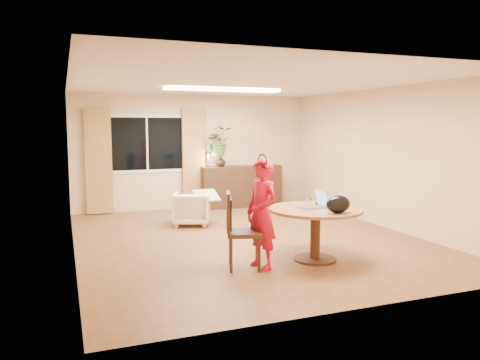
# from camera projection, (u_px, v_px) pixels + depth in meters

# --- Properties ---
(floor) EXTENTS (6.50, 6.50, 0.00)m
(floor) POSITION_uv_depth(u_px,v_px,m) (247.00, 239.00, 7.89)
(floor) COLOR brown
(floor) RESTS_ON ground
(ceiling) EXTENTS (6.50, 6.50, 0.00)m
(ceiling) POSITION_uv_depth(u_px,v_px,m) (247.00, 82.00, 7.60)
(ceiling) COLOR white
(ceiling) RESTS_ON wall_back
(wall_back) EXTENTS (5.50, 0.00, 5.50)m
(wall_back) POSITION_uv_depth(u_px,v_px,m) (195.00, 152.00, 10.76)
(wall_back) COLOR tan
(wall_back) RESTS_ON floor
(wall_left) EXTENTS (0.00, 6.50, 6.50)m
(wall_left) POSITION_uv_depth(u_px,v_px,m) (71.00, 167.00, 6.78)
(wall_left) COLOR tan
(wall_left) RESTS_ON floor
(wall_right) EXTENTS (0.00, 6.50, 6.50)m
(wall_right) POSITION_uv_depth(u_px,v_px,m) (384.00, 158.00, 8.71)
(wall_right) COLOR tan
(wall_right) RESTS_ON floor
(window) EXTENTS (1.70, 0.03, 1.30)m
(window) POSITION_uv_depth(u_px,v_px,m) (147.00, 144.00, 10.34)
(window) COLOR white
(window) RESTS_ON wall_back
(curtain_left) EXTENTS (0.55, 0.08, 2.25)m
(curtain_left) POSITION_uv_depth(u_px,v_px,m) (99.00, 161.00, 9.94)
(curtain_left) COLOR olive
(curtain_left) RESTS_ON wall_back
(curtain_right) EXTENTS (0.55, 0.08, 2.25)m
(curtain_right) POSITION_uv_depth(u_px,v_px,m) (194.00, 159.00, 10.68)
(curtain_right) COLOR olive
(curtain_right) RESTS_ON wall_back
(ceiling_panel) EXTENTS (2.20, 0.35, 0.05)m
(ceiling_panel) POSITION_uv_depth(u_px,v_px,m) (223.00, 90.00, 8.71)
(ceiling_panel) COLOR white
(ceiling_panel) RESTS_ON ceiling
(dining_table) EXTENTS (1.31, 1.31, 0.75)m
(dining_table) POSITION_uv_depth(u_px,v_px,m) (315.00, 219.00, 6.57)
(dining_table) COLOR brown
(dining_table) RESTS_ON floor
(dining_chair) EXTENTS (0.61, 0.58, 1.03)m
(dining_chair) POSITION_uv_depth(u_px,v_px,m) (244.00, 231.00, 6.19)
(dining_chair) COLOR #321810
(dining_chair) RESTS_ON floor
(child) EXTENTS (0.61, 0.48, 1.47)m
(child) POSITION_uv_depth(u_px,v_px,m) (262.00, 214.00, 6.20)
(child) COLOR red
(child) RESTS_ON floor
(laptop) EXTENTS (0.42, 0.31, 0.26)m
(laptop) POSITION_uv_depth(u_px,v_px,m) (312.00, 199.00, 6.55)
(laptop) COLOR #B7B7BC
(laptop) RESTS_ON dining_table
(tumbler) EXTENTS (0.10, 0.10, 0.12)m
(tumbler) POSITION_uv_depth(u_px,v_px,m) (309.00, 201.00, 6.77)
(tumbler) COLOR white
(tumbler) RESTS_ON dining_table
(wine_glass) EXTENTS (0.08, 0.08, 0.20)m
(wine_glass) POSITION_uv_depth(u_px,v_px,m) (335.00, 197.00, 6.88)
(wine_glass) COLOR white
(wine_glass) RESTS_ON dining_table
(pot_lid) EXTENTS (0.29, 0.29, 0.04)m
(pot_lid) POSITION_uv_depth(u_px,v_px,m) (323.00, 203.00, 6.90)
(pot_lid) COLOR white
(pot_lid) RESTS_ON dining_table
(handbag) EXTENTS (0.36, 0.22, 0.24)m
(handbag) POSITION_uv_depth(u_px,v_px,m) (338.00, 204.00, 6.18)
(handbag) COLOR black
(handbag) RESTS_ON dining_table
(armchair) EXTENTS (0.88, 0.89, 0.63)m
(armchair) POSITION_uv_depth(u_px,v_px,m) (192.00, 209.00, 8.96)
(armchair) COLOR beige
(armchair) RESTS_ON floor
(throw) EXTENTS (0.48, 0.57, 0.03)m
(throw) POSITION_uv_depth(u_px,v_px,m) (206.00, 191.00, 8.96)
(throw) COLOR beige
(throw) RESTS_ON armchair
(sideboard) EXTENTS (1.92, 0.47, 0.96)m
(sideboard) POSITION_uv_depth(u_px,v_px,m) (241.00, 186.00, 11.00)
(sideboard) COLOR #321810
(sideboard) RESTS_ON floor
(vase) EXTENTS (0.30, 0.30, 0.25)m
(vase) POSITION_uv_depth(u_px,v_px,m) (221.00, 161.00, 10.75)
(vase) COLOR black
(vase) RESTS_ON sideboard
(bouquet) EXTENTS (0.60, 0.52, 0.66)m
(bouquet) POSITION_uv_depth(u_px,v_px,m) (219.00, 141.00, 10.69)
(bouquet) COLOR #345E23
(bouquet) RESTS_ON vase
(book_stack) EXTENTS (0.21, 0.17, 0.08)m
(book_stack) POSITION_uv_depth(u_px,v_px,m) (262.00, 164.00, 11.13)
(book_stack) COLOR brown
(book_stack) RESTS_ON sideboard
(desk_lamp) EXTENTS (0.17, 0.17, 0.36)m
(desk_lamp) POSITION_uv_depth(u_px,v_px,m) (208.00, 159.00, 10.59)
(desk_lamp) COLOR black
(desk_lamp) RESTS_ON sideboard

